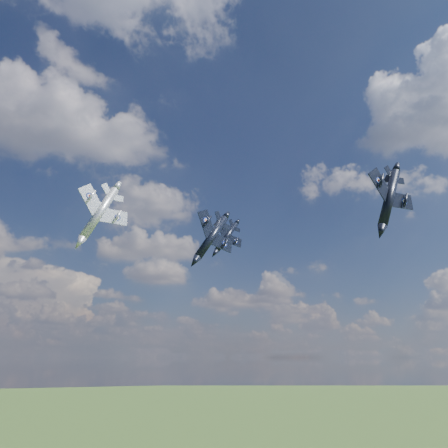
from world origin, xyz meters
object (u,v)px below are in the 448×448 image
object	(u,v)px
jet_right_navy	(389,198)
jet_left_silver	(99,213)
jet_high_navy	(226,237)
jet_lead_navy	(212,237)

from	to	relation	value
jet_right_navy	jet_left_silver	size ratio (longest dim) A/B	0.88
jet_high_navy	jet_left_silver	bearing A→B (deg)	-159.54
jet_lead_navy	jet_right_navy	world-z (taller)	jet_lead_navy
jet_high_navy	jet_left_silver	xyz separation A→B (m)	(-29.45, -23.41, -4.61)
jet_high_navy	jet_right_navy	bearing A→B (deg)	-101.42
jet_lead_navy	jet_high_navy	world-z (taller)	jet_high_navy
jet_right_navy	jet_left_silver	world-z (taller)	jet_left_silver
jet_lead_navy	jet_high_navy	xyz separation A→B (m)	(11.37, 25.79, 7.69)
jet_lead_navy	jet_left_silver	size ratio (longest dim) A/B	0.96
jet_lead_navy	jet_high_navy	size ratio (longest dim) A/B	1.06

